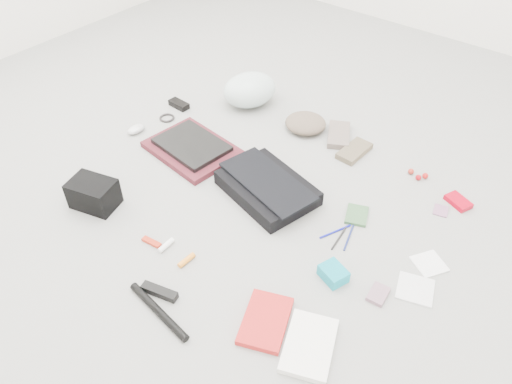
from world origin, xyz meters
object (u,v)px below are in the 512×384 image
Objects in this scene: bike_helmet at (250,90)px; accordion_wallet at (333,274)px; laptop at (192,145)px; camera_bag at (94,194)px; book_red at (265,321)px; messenger_bag at (267,188)px.

accordion_wallet is at bearing -13.75° from bike_helmet.
accordion_wallet is at bearing -7.20° from laptop.
accordion_wallet is (0.97, 0.29, -0.04)m from camera_bag.
messenger_bag is at bearing 104.95° from book_red.
messenger_bag is at bearing -22.13° from bike_helmet.
messenger_bag is 1.83× the size of book_red.
bike_helmet is 3.01× the size of accordion_wallet.
messenger_bag is 0.46m from laptop.
accordion_wallet reaches higher than book_red.
accordion_wallet is (0.97, -0.71, -0.06)m from bike_helmet.
messenger_bag is at bearing 28.11° from camera_bag.
camera_bag reaches higher than messenger_bag.
camera_bag is (-0.51, -0.50, 0.03)m from messenger_bag.
laptop is at bearing -168.09° from messenger_bag.
book_red is 0.31m from accordion_wallet.
camera_bag reaches higher than book_red.
bike_helmet is at bearing 73.83° from camera_bag.
bike_helmet reaches higher than accordion_wallet.
laptop is 1.12× the size of bike_helmet.
laptop is at bearing -174.88° from accordion_wallet.
bike_helmet is at bearing 162.42° from accordion_wallet.
laptop is 1.75× the size of camera_bag.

